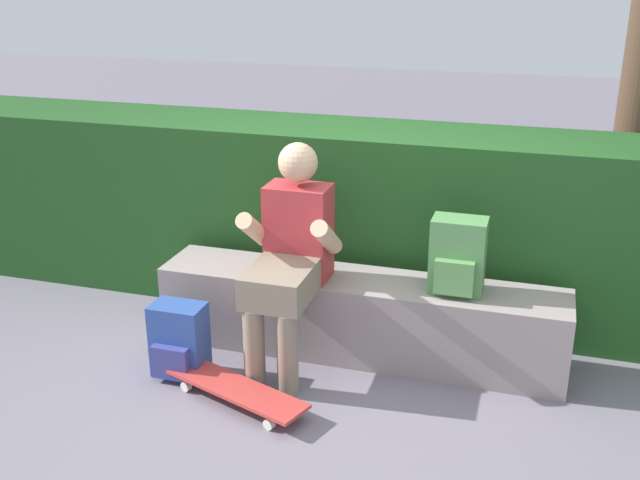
{
  "coord_description": "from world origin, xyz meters",
  "views": [
    {
      "loc": [
        0.89,
        -3.26,
        2.08
      ],
      "look_at": [
        -0.27,
        0.52,
        0.6
      ],
      "focal_mm": 41.91,
      "sensor_mm": 36.0,
      "label": 1
    }
  ],
  "objects_px": {
    "bench_main": "(359,316)",
    "backpack_on_ground": "(179,341)",
    "person_skater": "(290,252)",
    "skateboard_near_person": "(236,389)",
    "backpack_on_bench": "(458,257)"
  },
  "relations": [
    {
      "from": "person_skater",
      "to": "skateboard_near_person",
      "type": "bearing_deg",
      "value": -105.24
    },
    {
      "from": "bench_main",
      "to": "skateboard_near_person",
      "type": "relative_size",
      "value": 2.74
    },
    {
      "from": "person_skater",
      "to": "backpack_on_ground",
      "type": "relative_size",
      "value": 3.0
    },
    {
      "from": "skateboard_near_person",
      "to": "bench_main",
      "type": "bearing_deg",
      "value": 56.09
    },
    {
      "from": "bench_main",
      "to": "person_skater",
      "type": "distance_m",
      "value": 0.57
    },
    {
      "from": "skateboard_near_person",
      "to": "backpack_on_ground",
      "type": "xyz_separation_m",
      "value": [
        -0.4,
        0.17,
        0.12
      ]
    },
    {
      "from": "backpack_on_bench",
      "to": "person_skater",
      "type": "bearing_deg",
      "value": -166.92
    },
    {
      "from": "bench_main",
      "to": "skateboard_near_person",
      "type": "height_order",
      "value": "bench_main"
    },
    {
      "from": "bench_main",
      "to": "backpack_on_ground",
      "type": "bearing_deg",
      "value": -149.32
    },
    {
      "from": "bench_main",
      "to": "backpack_on_ground",
      "type": "height_order",
      "value": "bench_main"
    },
    {
      "from": "backpack_on_bench",
      "to": "backpack_on_ground",
      "type": "xyz_separation_m",
      "value": [
        -1.37,
        -0.5,
        -0.45
      ]
    },
    {
      "from": "bench_main",
      "to": "backpack_on_bench",
      "type": "distance_m",
      "value": 0.67
    },
    {
      "from": "bench_main",
      "to": "person_skater",
      "type": "height_order",
      "value": "person_skater"
    },
    {
      "from": "person_skater",
      "to": "backpack_on_bench",
      "type": "distance_m",
      "value": 0.87
    },
    {
      "from": "bench_main",
      "to": "backpack_on_ground",
      "type": "distance_m",
      "value": 0.99
    }
  ]
}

